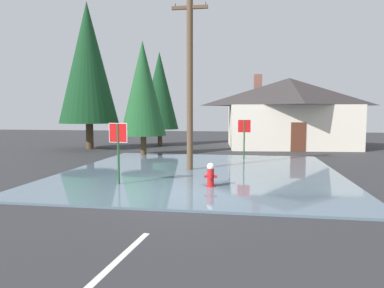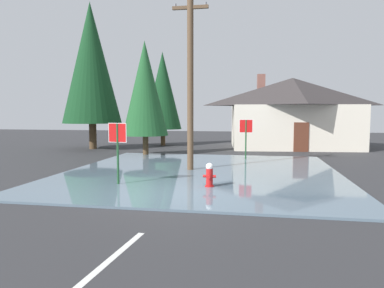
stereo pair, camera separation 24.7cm
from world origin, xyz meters
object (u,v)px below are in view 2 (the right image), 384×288
(fire_hydrant, at_px, (209,176))
(pine_tree_mid_left, at_px, (163,91))
(utility_pole, at_px, (190,80))
(stop_sign_far, at_px, (246,131))
(house, at_px, (292,111))
(pine_tree_tall_left, at_px, (91,63))
(stop_sign_near, at_px, (118,141))
(pine_tree_short_left, at_px, (145,89))

(fire_hydrant, xyz_separation_m, pine_tree_mid_left, (-5.85, 15.73, 3.97))
(utility_pole, relative_size, stop_sign_far, 3.44)
(house, distance_m, pine_tree_mid_left, 10.26)
(utility_pole, bearing_deg, pine_tree_tall_left, 135.86)
(fire_hydrant, bearing_deg, house, 75.17)
(pine_tree_tall_left, distance_m, pine_tree_mid_left, 5.91)
(utility_pole, xyz_separation_m, house, (5.61, 12.57, -1.34))
(utility_pole, distance_m, house, 13.83)
(stop_sign_far, bearing_deg, stop_sign_near, -118.75)
(stop_sign_far, bearing_deg, pine_tree_mid_left, 130.82)
(pine_tree_tall_left, bearing_deg, pine_tree_short_left, -32.84)
(fire_hydrant, relative_size, pine_tree_tall_left, 0.09)
(fire_hydrant, xyz_separation_m, house, (4.27, 16.13, 2.31))
(fire_hydrant, xyz_separation_m, pine_tree_tall_left, (-10.21, 12.17, 5.76))
(house, xyz_separation_m, pine_tree_tall_left, (-14.48, -3.96, 3.45))
(pine_tree_tall_left, height_order, pine_tree_mid_left, pine_tree_tall_left)
(fire_hydrant, bearing_deg, pine_tree_short_left, 120.02)
(stop_sign_near, relative_size, utility_pole, 0.29)
(fire_hydrant, height_order, utility_pole, utility_pole)
(house, relative_size, pine_tree_tall_left, 0.98)
(fire_hydrant, bearing_deg, stop_sign_near, -177.81)
(stop_sign_near, height_order, stop_sign_far, stop_sign_near)
(stop_sign_near, distance_m, pine_tree_mid_left, 16.30)
(pine_tree_short_left, bearing_deg, utility_pole, -54.54)
(pine_tree_tall_left, relative_size, pine_tree_short_left, 1.51)
(house, bearing_deg, stop_sign_near, -115.00)
(fire_hydrant, height_order, house, house)
(fire_hydrant, relative_size, pine_tree_short_left, 0.13)
(fire_hydrant, distance_m, utility_pole, 5.26)
(house, distance_m, pine_tree_short_left, 11.95)
(stop_sign_near, distance_m, utility_pole, 4.85)
(stop_sign_near, distance_m, house, 17.97)
(pine_tree_tall_left, bearing_deg, stop_sign_far, -21.34)
(pine_tree_tall_left, xyz_separation_m, pine_tree_mid_left, (4.37, 3.56, -1.79))
(fire_hydrant, relative_size, pine_tree_mid_left, 0.12)
(stop_sign_far, distance_m, pine_tree_mid_left, 10.87)
(utility_pole, bearing_deg, pine_tree_short_left, 125.46)
(utility_pole, bearing_deg, stop_sign_far, 60.79)
(utility_pole, distance_m, pine_tree_mid_left, 12.99)
(utility_pole, relative_size, pine_tree_short_left, 1.12)
(pine_tree_mid_left, bearing_deg, stop_sign_far, -49.18)
(pine_tree_short_left, bearing_deg, stop_sign_near, -78.54)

